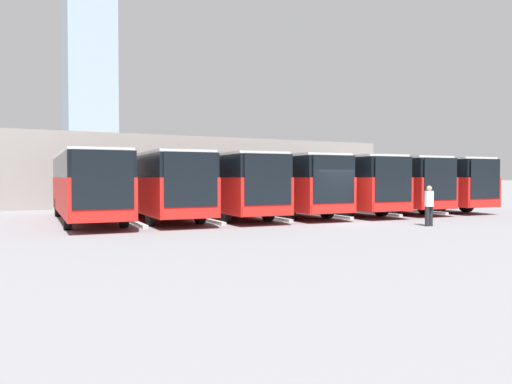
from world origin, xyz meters
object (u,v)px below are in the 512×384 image
(bus_3, at_px, (275,183))
(bus_5, at_px, (156,183))
(bus_4, at_px, (219,183))
(bus_2, at_px, (326,182))
(pedestrian, at_px, (429,204))
(bus_6, at_px, (86,184))
(bus_0, at_px, (409,182))
(bus_1, at_px, (368,182))

(bus_3, height_order, bus_5, same)
(bus_5, bearing_deg, bus_3, -178.97)
(bus_4, bearing_deg, bus_2, -179.06)
(bus_3, bearing_deg, bus_5, 1.03)
(pedestrian, bearing_deg, bus_2, -99.24)
(bus_6, bearing_deg, bus_4, -178.47)
(bus_0, xyz_separation_m, bus_3, (10.37, -0.21, 0.00))
(bus_0, relative_size, bus_3, 1.00)
(bus_4, bearing_deg, bus_0, -177.35)
(bus_2, distance_m, bus_4, 6.92)
(bus_1, relative_size, bus_5, 1.00)
(bus_0, xyz_separation_m, bus_6, (20.74, -0.62, 0.00))
(bus_0, distance_m, bus_6, 20.75)
(bus_0, height_order, bus_4, same)
(bus_5, height_order, bus_6, same)
(bus_2, height_order, pedestrian, bus_2)
(bus_3, relative_size, bus_4, 1.00)
(bus_0, distance_m, pedestrian, 12.00)
(bus_0, relative_size, bus_6, 1.00)
(bus_3, height_order, bus_4, same)
(bus_1, bearing_deg, bus_4, 2.70)
(bus_5, relative_size, pedestrian, 7.05)
(bus_2, height_order, bus_3, same)
(bus_4, relative_size, pedestrian, 7.05)
(bus_3, relative_size, pedestrian, 7.05)
(bus_0, relative_size, bus_2, 1.00)
(bus_3, height_order, pedestrian, bus_3)
(bus_2, relative_size, bus_5, 1.00)
(bus_0, bearing_deg, bus_3, 2.82)
(bus_1, relative_size, bus_3, 1.00)
(bus_0, distance_m, bus_5, 17.30)
(bus_6, bearing_deg, bus_1, -177.77)
(bus_4, bearing_deg, bus_5, -0.07)
(bus_2, bearing_deg, pedestrian, 87.62)
(pedestrian, bearing_deg, bus_1, -119.04)
(bus_6, bearing_deg, pedestrian, 147.20)
(bus_3, bearing_deg, bus_1, -177.02)
(bus_5, bearing_deg, bus_6, 3.14)
(bus_0, distance_m, bus_2, 6.91)
(bus_6, relative_size, pedestrian, 7.05)
(bus_2, relative_size, pedestrian, 7.05)
(bus_2, relative_size, bus_6, 1.00)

